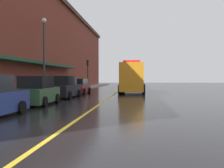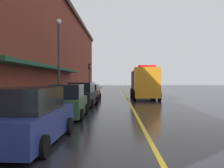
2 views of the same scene
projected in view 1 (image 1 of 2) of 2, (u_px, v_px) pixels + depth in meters
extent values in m
plane|color=black|center=(119.00, 91.00, 33.95)|extent=(112.00, 112.00, 0.00)
cube|color=gray|center=(72.00, 90.00, 34.57)|extent=(2.40, 70.00, 0.15)
cube|color=gold|center=(119.00, 91.00, 33.95)|extent=(0.16, 70.00, 0.01)
cube|color=maroon|center=(28.00, 44.00, 33.98)|extent=(8.62, 64.00, 12.07)
cube|color=#19472D|center=(42.00, 64.00, 25.61)|extent=(1.20, 22.40, 0.24)
cylinder|color=black|center=(21.00, 107.00, 12.48)|extent=(0.24, 0.65, 0.64)
cube|color=#2D5133|center=(38.00, 95.00, 16.71)|extent=(1.83, 4.15, 0.91)
cube|color=black|center=(36.00, 82.00, 16.48)|extent=(1.61, 2.30, 0.75)
cylinder|color=black|center=(32.00, 98.00, 18.05)|extent=(0.23, 0.64, 0.64)
cylinder|color=black|center=(57.00, 98.00, 17.92)|extent=(0.23, 0.64, 0.64)
cylinder|color=black|center=(16.00, 102.00, 15.51)|extent=(0.23, 0.64, 0.64)
cylinder|color=black|center=(45.00, 102.00, 15.38)|extent=(0.23, 0.64, 0.64)
cube|color=black|center=(64.00, 90.00, 22.64)|extent=(2.07, 4.71, 0.94)
cube|color=black|center=(63.00, 80.00, 22.39)|extent=(1.80, 2.61, 0.77)
cylinder|color=black|center=(59.00, 93.00, 24.20)|extent=(0.24, 0.65, 0.64)
cylinder|color=black|center=(79.00, 93.00, 23.94)|extent=(0.24, 0.65, 0.64)
cylinder|color=black|center=(47.00, 95.00, 21.36)|extent=(0.24, 0.65, 0.64)
cylinder|color=black|center=(70.00, 95.00, 21.09)|extent=(0.24, 0.65, 0.64)
cube|color=maroon|center=(78.00, 88.00, 28.08)|extent=(1.94, 4.26, 0.80)
cube|color=black|center=(78.00, 82.00, 27.85)|extent=(1.72, 2.36, 0.65)
cylinder|color=black|center=(73.00, 90.00, 29.50)|extent=(0.23, 0.64, 0.64)
cylinder|color=black|center=(89.00, 90.00, 29.27)|extent=(0.23, 0.64, 0.64)
cylinder|color=black|center=(66.00, 91.00, 26.89)|extent=(0.23, 0.64, 0.64)
cylinder|color=black|center=(84.00, 92.00, 26.67)|extent=(0.23, 0.64, 0.64)
cube|color=orange|center=(132.00, 77.00, 26.92)|extent=(2.47, 2.26, 2.97)
cube|color=#3F3F42|center=(133.00, 78.00, 31.04)|extent=(2.50, 5.45, 2.73)
cube|color=red|center=(132.00, 61.00, 26.88)|extent=(1.72, 0.62, 0.24)
cylinder|color=black|center=(144.00, 90.00, 26.89)|extent=(0.31, 1.00, 1.00)
cylinder|color=black|center=(120.00, 90.00, 27.17)|extent=(0.31, 1.00, 1.00)
cylinder|color=black|center=(143.00, 88.00, 30.25)|extent=(0.31, 1.00, 1.00)
cylinder|color=black|center=(122.00, 88.00, 30.53)|extent=(0.31, 1.00, 1.00)
cylinder|color=black|center=(143.00, 88.00, 32.43)|extent=(0.31, 1.00, 1.00)
cylinder|color=black|center=(123.00, 87.00, 32.71)|extent=(0.31, 1.00, 1.00)
cylinder|color=#4C4C51|center=(62.00, 88.00, 27.09)|extent=(0.07, 0.07, 1.05)
cube|color=black|center=(62.00, 81.00, 27.07)|extent=(0.14, 0.18, 0.28)
cylinder|color=#33383D|center=(44.00, 59.00, 23.63)|extent=(0.18, 0.18, 6.50)
sphere|color=white|center=(44.00, 20.00, 23.54)|extent=(0.44, 0.44, 0.44)
cylinder|color=#232326|center=(88.00, 77.00, 40.52)|extent=(0.14, 0.14, 3.40)
cube|color=black|center=(88.00, 63.00, 40.46)|extent=(0.28, 0.36, 0.90)
sphere|color=red|center=(89.00, 61.00, 40.44)|extent=(0.16, 0.16, 0.16)
sphere|color=gold|center=(89.00, 63.00, 40.45)|extent=(0.16, 0.16, 0.16)
sphere|color=green|center=(89.00, 65.00, 40.45)|extent=(0.16, 0.16, 0.16)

